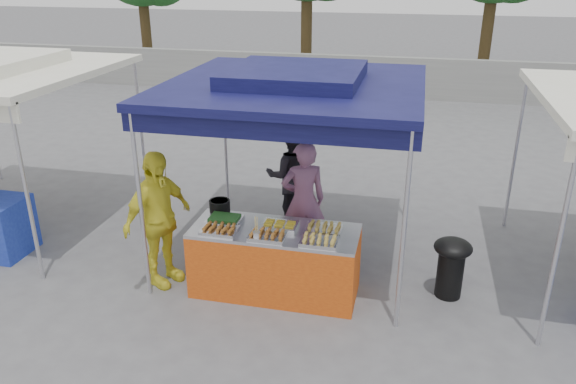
% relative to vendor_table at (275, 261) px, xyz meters
% --- Properties ---
extents(ground_plane, '(80.00, 80.00, 0.00)m').
position_rel_vendor_table_xyz_m(ground_plane, '(0.00, 0.10, -0.43)').
color(ground_plane, '#5C5C5E').
extents(back_wall, '(40.00, 0.25, 1.20)m').
position_rel_vendor_table_xyz_m(back_wall, '(0.00, 11.10, 0.17)').
color(back_wall, gray).
rests_on(back_wall, ground_plane).
extents(main_canopy, '(3.20, 3.20, 2.57)m').
position_rel_vendor_table_xyz_m(main_canopy, '(0.00, 1.07, 1.94)').
color(main_canopy, silver).
rests_on(main_canopy, ground_plane).
extents(vendor_table, '(2.00, 0.80, 0.85)m').
position_rel_vendor_table_xyz_m(vendor_table, '(0.00, 0.00, 0.00)').
color(vendor_table, '#C64A11').
rests_on(vendor_table, ground_plane).
extents(food_tray_fl, '(0.42, 0.30, 0.07)m').
position_rel_vendor_table_xyz_m(food_tray_fl, '(-0.61, -0.23, 0.46)').
color(food_tray_fl, silver).
rests_on(food_tray_fl, vendor_table).
extents(food_tray_fm, '(0.42, 0.30, 0.07)m').
position_rel_vendor_table_xyz_m(food_tray_fm, '(-0.02, -0.24, 0.46)').
color(food_tray_fm, silver).
rests_on(food_tray_fm, vendor_table).
extents(food_tray_fr, '(0.42, 0.30, 0.07)m').
position_rel_vendor_table_xyz_m(food_tray_fr, '(0.58, -0.24, 0.46)').
color(food_tray_fr, silver).
rests_on(food_tray_fr, vendor_table).
extents(food_tray_bl, '(0.42, 0.30, 0.07)m').
position_rel_vendor_table_xyz_m(food_tray_bl, '(-0.65, 0.06, 0.46)').
color(food_tray_bl, silver).
rests_on(food_tray_bl, vendor_table).
extents(food_tray_bm, '(0.42, 0.30, 0.07)m').
position_rel_vendor_table_xyz_m(food_tray_bm, '(0.05, 0.06, 0.46)').
color(food_tray_bm, silver).
rests_on(food_tray_bm, vendor_table).
extents(food_tray_br, '(0.42, 0.30, 0.07)m').
position_rel_vendor_table_xyz_m(food_tray_br, '(0.58, 0.08, 0.46)').
color(food_tray_br, silver).
rests_on(food_tray_br, vendor_table).
extents(cooking_pot, '(0.26, 0.26, 0.15)m').
position_rel_vendor_table_xyz_m(cooking_pot, '(-0.81, 0.34, 0.50)').
color(cooking_pot, black).
rests_on(cooking_pot, vendor_table).
extents(skewer_cup, '(0.09, 0.09, 0.11)m').
position_rel_vendor_table_xyz_m(skewer_cup, '(-0.13, -0.32, 0.48)').
color(skewer_cup, silver).
rests_on(skewer_cup, vendor_table).
extents(wok_burner, '(0.46, 0.46, 0.77)m').
position_rel_vendor_table_xyz_m(wok_burner, '(2.09, 0.38, 0.03)').
color(wok_burner, black).
rests_on(wok_burner, ground_plane).
extents(crate_left, '(0.53, 0.37, 0.32)m').
position_rel_vendor_table_xyz_m(crate_left, '(-0.30, 0.50, -0.27)').
color(crate_left, '#1426A6').
rests_on(crate_left, ground_plane).
extents(crate_right, '(0.49, 0.34, 0.29)m').
position_rel_vendor_table_xyz_m(crate_right, '(0.44, 0.53, -0.28)').
color(crate_right, '#1426A6').
rests_on(crate_right, ground_plane).
extents(crate_stacked, '(0.46, 0.32, 0.28)m').
position_rel_vendor_table_xyz_m(crate_stacked, '(0.44, 0.53, 0.01)').
color(crate_stacked, '#1426A6').
rests_on(crate_stacked, crate_right).
extents(vendor_woman, '(0.71, 0.60, 1.65)m').
position_rel_vendor_table_xyz_m(vendor_woman, '(0.15, 0.97, 0.40)').
color(vendor_woman, '#8C597B').
rests_on(vendor_woman, ground_plane).
extents(helper_man, '(0.91, 0.79, 1.61)m').
position_rel_vendor_table_xyz_m(helper_man, '(-0.22, 1.91, 0.38)').
color(helper_man, black).
rests_on(helper_man, ground_plane).
extents(customer_person, '(0.79, 1.11, 1.75)m').
position_rel_vendor_table_xyz_m(customer_person, '(-1.45, -0.11, 0.45)').
color(customer_person, yellow).
rests_on(customer_person, ground_plane).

